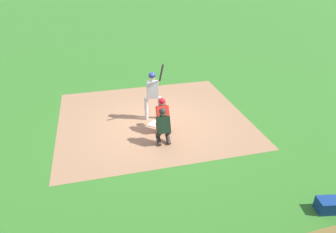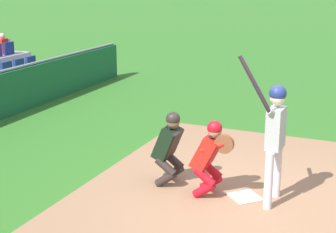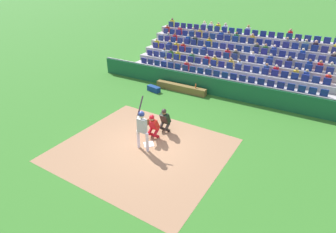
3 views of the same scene
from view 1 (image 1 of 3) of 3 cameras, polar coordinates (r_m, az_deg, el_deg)
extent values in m
plane|color=#306D23|center=(11.10, -2.39, -1.45)|extent=(160.00, 160.00, 0.00)
cube|color=#956E4E|center=(11.52, -2.98, -0.25)|extent=(7.18, 6.47, 0.01)
cube|color=white|center=(11.09, -2.39, -1.38)|extent=(0.62, 0.62, 0.02)
cylinder|color=silver|center=(11.22, -4.16, 1.46)|extent=(0.14, 0.14, 0.90)
cylinder|color=silver|center=(11.29, -1.65, 1.69)|extent=(0.14, 0.14, 0.90)
cube|color=#9FA2A3|center=(10.93, -3.00, 5.17)|extent=(0.42, 0.25, 0.63)
sphere|color=beige|center=(10.76, -3.06, 7.49)|extent=(0.23, 0.23, 0.23)
sphere|color=navy|center=(10.73, -3.07, 7.81)|extent=(0.26, 0.26, 0.26)
cylinder|color=#9FA2A3|center=(10.80, -2.75, 6.61)|extent=(0.44, 0.17, 0.14)
cylinder|color=#9FA2A3|center=(10.83, -1.91, 6.68)|extent=(0.17, 0.15, 0.13)
cylinder|color=black|center=(10.46, -1.30, 8.32)|extent=(0.08, 0.51, 0.81)
sphere|color=black|center=(10.80, -1.63, 6.78)|extent=(0.06, 0.06, 0.06)
cylinder|color=red|center=(10.52, -1.87, -2.27)|extent=(0.16, 0.39, 0.34)
cylinder|color=red|center=(10.41, -1.89, -1.23)|extent=(0.16, 0.39, 0.33)
cylinder|color=red|center=(10.58, -0.17, -2.07)|extent=(0.16, 0.39, 0.34)
cylinder|color=red|center=(10.47, -0.17, -1.03)|extent=(0.16, 0.39, 0.33)
cube|color=red|center=(10.24, -1.01, 0.53)|extent=(0.44, 0.48, 0.60)
cube|color=red|center=(10.34, -1.15, 0.82)|extent=(0.39, 0.27, 0.44)
sphere|color=#9E7555|center=(10.19, -1.18, 2.61)|extent=(0.22, 0.22, 0.22)
cube|color=black|center=(10.19, -1.18, 2.61)|extent=(0.20, 0.13, 0.20)
sphere|color=red|center=(10.17, -1.18, 2.92)|extent=(0.24, 0.24, 0.24)
cylinder|color=brown|center=(10.45, -0.76, 2.48)|extent=(0.08, 0.30, 0.30)
cylinder|color=red|center=(10.34, -0.39, 1.74)|extent=(0.14, 0.40, 0.22)
cylinder|color=#2D2420|center=(9.87, -1.82, -4.49)|extent=(0.16, 0.39, 0.34)
cylinder|color=#2D2420|center=(9.76, -1.84, -3.40)|extent=(0.16, 0.39, 0.33)
cylinder|color=#2D2420|center=(9.93, -0.01, -4.26)|extent=(0.16, 0.39, 0.34)
cylinder|color=#2D2420|center=(9.81, -0.01, -3.18)|extent=(0.16, 0.39, 0.33)
cube|color=black|center=(9.56, -0.88, -1.58)|extent=(0.44, 0.45, 0.60)
cube|color=#2D2420|center=(9.66, -1.04, -1.23)|extent=(0.39, 0.24, 0.45)
sphere|color=brown|center=(9.48, -1.04, 0.64)|extent=(0.22, 0.22, 0.22)
cube|color=black|center=(9.48, -1.04, 0.64)|extent=(0.20, 0.12, 0.20)
sphere|color=#2D2420|center=(9.45, -1.04, 0.97)|extent=(0.24, 0.24, 0.24)
cube|color=navy|center=(8.56, 29.36, -14.52)|extent=(0.96, 0.54, 0.34)
camera|label=2|loc=(14.78, 25.94, 17.51)|focal=54.16mm
camera|label=3|loc=(18.54, -32.44, 29.37)|focal=29.63mm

